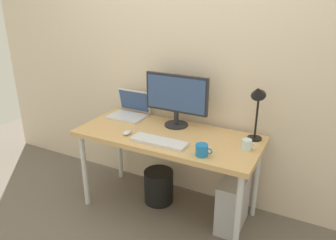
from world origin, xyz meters
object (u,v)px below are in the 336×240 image
(desk, at_px, (168,141))
(glass_cup, at_px, (247,145))
(laptop, at_px, (130,110))
(monitor, at_px, (176,97))
(coffee_mug, at_px, (202,150))
(keyboard, at_px, (159,142))
(desk_lamp, at_px, (258,100))
(mouse, at_px, (127,133))
(computer_tower, at_px, (233,204))
(wastebasket, at_px, (159,186))

(desk, height_order, glass_cup, glass_cup)
(laptop, bearing_deg, desk, -22.49)
(monitor, relative_size, coffee_mug, 4.50)
(glass_cup, bearing_deg, monitor, 164.57)
(coffee_mug, bearing_deg, keyboard, 173.56)
(desk, bearing_deg, keyboard, -84.66)
(desk_lamp, distance_m, coffee_mug, 0.56)
(mouse, distance_m, computer_tower, 1.01)
(desk_lamp, height_order, mouse, desk_lamp)
(coffee_mug, bearing_deg, mouse, 174.48)
(laptop, distance_m, coffee_mug, 0.97)
(monitor, bearing_deg, coffee_mug, -45.87)
(laptop, xyz_separation_m, wastebasket, (0.37, -0.14, -0.62))
(mouse, bearing_deg, wastebasket, 56.18)
(desk, xyz_separation_m, wastebasket, (-0.13, 0.07, -0.50))
(laptop, height_order, keyboard, laptop)
(laptop, bearing_deg, coffee_mug, -26.05)
(desk_lamp, distance_m, computer_tower, 0.85)
(coffee_mug, distance_m, glass_cup, 0.34)
(desk_lamp, relative_size, wastebasket, 1.52)
(laptop, xyz_separation_m, coffee_mug, (0.88, -0.43, -0.02))
(monitor, xyz_separation_m, wastebasket, (-0.11, -0.12, -0.82))
(laptop, bearing_deg, keyboard, -36.99)
(keyboard, bearing_deg, desk, 95.34)
(desk, height_order, monitor, monitor)
(monitor, height_order, laptop, monitor)
(laptop, relative_size, mouse, 3.56)
(coffee_mug, xyz_separation_m, wastebasket, (-0.51, 0.29, -0.61))
(glass_cup, distance_m, wastebasket, 0.98)
(keyboard, xyz_separation_m, computer_tower, (0.54, 0.22, -0.52))
(desk, distance_m, desk_lamp, 0.77)
(coffee_mug, xyz_separation_m, glass_cup, (0.25, 0.23, -0.00))
(computer_tower, relative_size, wastebasket, 1.40)
(desk, xyz_separation_m, laptop, (-0.50, 0.21, 0.12))
(laptop, height_order, mouse, laptop)
(keyboard, distance_m, mouse, 0.30)
(monitor, xyz_separation_m, computer_tower, (0.58, -0.15, -0.76))
(keyboard, xyz_separation_m, mouse, (-0.30, 0.02, 0.01))
(glass_cup, distance_m, computer_tower, 0.55)
(desk_lamp, relative_size, computer_tower, 1.08)
(desk, xyz_separation_m, desk_lamp, (0.64, 0.19, 0.39))
(mouse, relative_size, glass_cup, 0.84)
(coffee_mug, bearing_deg, laptop, 153.95)
(desk_lamp, height_order, coffee_mug, desk_lamp)
(monitor, xyz_separation_m, mouse, (-0.26, -0.35, -0.24))
(mouse, xyz_separation_m, wastebasket, (0.15, 0.23, -0.58))
(desk_lamp, height_order, keyboard, desk_lamp)
(keyboard, distance_m, coffee_mug, 0.37)
(desk_lamp, bearing_deg, wastebasket, -171.13)
(desk, distance_m, computer_tower, 0.71)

